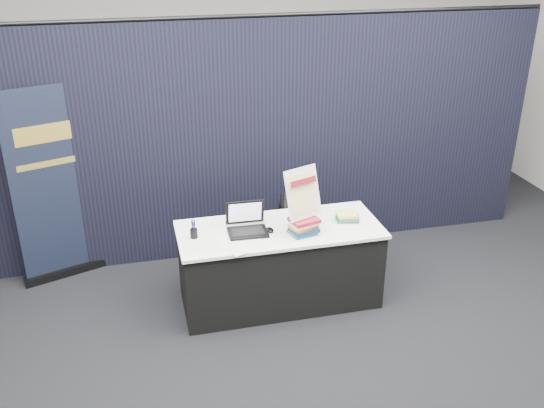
{
  "coord_description": "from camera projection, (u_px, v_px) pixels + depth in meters",
  "views": [
    {
      "loc": [
        -1.19,
        -4.05,
        3.19
      ],
      "look_at": [
        -0.07,
        0.55,
        0.99
      ],
      "focal_mm": 40.0,
      "sensor_mm": 36.0,
      "label": 1
    }
  ],
  "objects": [
    {
      "name": "stacking_chair",
      "position": [
        303.0,
        234.0,
        5.77
      ],
      "size": [
        0.53,
        0.55,
        0.9
      ],
      "rotation": [
        0.0,
        0.0,
        0.39
      ],
      "color": "black",
      "rests_on": "floor"
    },
    {
      "name": "info_sign",
      "position": [
        303.0,
        194.0,
        5.11
      ],
      "size": [
        0.35,
        0.24,
        0.45
      ],
      "rotation": [
        0.0,
        0.0,
        0.38
      ],
      "color": "black",
      "rests_on": "book_stack_tall"
    },
    {
      "name": "brochure_mid",
      "position": [
        215.0,
        244.0,
        5.07
      ],
      "size": [
        0.32,
        0.3,
        0.0
      ],
      "primitive_type": "cube",
      "rotation": [
        0.0,
        0.0,
        -0.64
      ],
      "color": "white",
      "rests_on": "display_table"
    },
    {
      "name": "mouse",
      "position": [
        270.0,
        230.0,
        5.27
      ],
      "size": [
        0.07,
        0.11,
        0.03
      ],
      "primitive_type": "ellipsoid",
      "rotation": [
        0.0,
        0.0,
        0.1
      ],
      "color": "black",
      "rests_on": "display_table"
    },
    {
      "name": "drape_partition",
      "position": [
        254.0,
        142.0,
        6.07
      ],
      "size": [
        6.0,
        0.08,
        2.4
      ],
      "primitive_type": "cube",
      "color": "black",
      "rests_on": "floor"
    },
    {
      "name": "book_stack_short",
      "position": [
        348.0,
        217.0,
        5.45
      ],
      "size": [
        0.21,
        0.17,
        0.08
      ],
      "rotation": [
        0.0,
        0.0,
        -0.16
      ],
      "color": "#1F7642",
      "rests_on": "display_table"
    },
    {
      "name": "wall_back",
      "position": [
        215.0,
        44.0,
        7.95
      ],
      "size": [
        8.0,
        0.02,
        3.5
      ],
      "primitive_type": "cube",
      "color": "beige",
      "rests_on": "floor"
    },
    {
      "name": "brochure_right",
      "position": [
        245.0,
        245.0,
        5.04
      ],
      "size": [
        0.4,
        0.34,
        0.0
      ],
      "primitive_type": "cube",
      "rotation": [
        0.0,
        0.0,
        0.39
      ],
      "color": "silver",
      "rests_on": "display_table"
    },
    {
      "name": "pen_cup",
      "position": [
        194.0,
        233.0,
        5.16
      ],
      "size": [
        0.08,
        0.08,
        0.08
      ],
      "primitive_type": "cylinder",
      "rotation": [
        0.0,
        0.0,
        -0.23
      ],
      "color": "black",
      "rests_on": "display_table"
    },
    {
      "name": "display_table",
      "position": [
        279.0,
        265.0,
        5.49
      ],
      "size": [
        1.8,
        0.75,
        0.75
      ],
      "color": "black",
      "rests_on": "floor"
    },
    {
      "name": "laptop",
      "position": [
        247.0,
        225.0,
        5.26
      ],
      "size": [
        0.35,
        0.28,
        0.26
      ],
      "rotation": [
        0.0,
        0.0,
        -0.04
      ],
      "color": "black",
      "rests_on": "display_table"
    },
    {
      "name": "book_stack_tall",
      "position": [
        303.0,
        226.0,
        5.21
      ],
      "size": [
        0.26,
        0.23,
        0.15
      ],
      "rotation": [
        0.0,
        0.0,
        0.29
      ],
      "color": "#1B6368",
      "rests_on": "display_table"
    },
    {
      "name": "brochure_left",
      "position": [
        202.0,
        247.0,
        5.03
      ],
      "size": [
        0.34,
        0.26,
        0.0
      ],
      "primitive_type": "cube",
      "rotation": [
        0.0,
        0.0,
        0.13
      ],
      "color": "silver",
      "rests_on": "display_table"
    },
    {
      "name": "floor",
      "position": [
        295.0,
        335.0,
        5.17
      ],
      "size": [
        8.0,
        8.0,
        0.0
      ],
      "primitive_type": "plane",
      "color": "black",
      "rests_on": "ground"
    },
    {
      "name": "pullup_banner",
      "position": [
        55.0,
        197.0,
        5.71
      ],
      "size": [
        0.79,
        0.36,
        1.9
      ],
      "rotation": [
        0.0,
        0.0,
        0.34
      ],
      "color": "black",
      "rests_on": "floor"
    }
  ]
}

